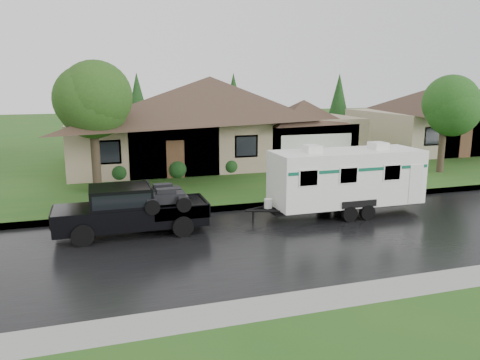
{
  "coord_description": "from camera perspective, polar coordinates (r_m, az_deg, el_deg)",
  "views": [
    {
      "loc": [
        -5.45,
        -16.49,
        5.43
      ],
      "look_at": [
        0.33,
        2.0,
        1.33
      ],
      "focal_mm": 35.0,
      "sensor_mm": 36.0,
      "label": 1
    }
  ],
  "objects": [
    {
      "name": "house_main",
      "position": [
        31.36,
        -3.06,
        8.56
      ],
      "size": [
        19.44,
        10.8,
        6.9
      ],
      "color": "#9B8469",
      "rests_on": "lawn"
    },
    {
      "name": "road",
      "position": [
        16.41,
        3.11,
        -7.39
      ],
      "size": [
        140.0,
        8.0,
        0.01
      ],
      "primitive_type": "cube",
      "color": "black",
      "rests_on": "ground"
    },
    {
      "name": "pickup_truck",
      "position": [
        17.31,
        -13.42,
        -3.38
      ],
      "size": [
        5.35,
        2.03,
        1.78
      ],
      "color": "black",
      "rests_on": "ground"
    },
    {
      "name": "shrub_row",
      "position": [
        27.27,
        -1.22,
        1.84
      ],
      "size": [
        13.6,
        1.0,
        1.0
      ],
      "color": "#143814",
      "rests_on": "lawn"
    },
    {
      "name": "house_neighbor",
      "position": [
        41.52,
        24.82,
        7.94
      ],
      "size": [
        15.12,
        9.72,
        6.45
      ],
      "color": "tan",
      "rests_on": "lawn"
    },
    {
      "name": "lawn",
      "position": [
        32.41,
        -7.43,
        2.33
      ],
      "size": [
        140.0,
        26.0,
        0.15
      ],
      "primitive_type": "cube",
      "color": "#25571B",
      "rests_on": "ground"
    },
    {
      "name": "tree_left_green",
      "position": [
        23.17,
        -17.58,
        9.04
      ],
      "size": [
        3.77,
        3.77,
        6.24
      ],
      "color": "#382B1E",
      "rests_on": "lawn"
    },
    {
      "name": "travel_trailer",
      "position": [
        19.75,
        12.83,
        0.36
      ],
      "size": [
        6.59,
        2.32,
        2.96
      ],
      "color": "white",
      "rests_on": "ground"
    },
    {
      "name": "curb",
      "position": [
        20.24,
        -1.09,
        -3.41
      ],
      "size": [
        140.0,
        0.5,
        0.15
      ],
      "primitive_type": "cube",
      "color": "gray",
      "rests_on": "ground"
    },
    {
      "name": "tree_right_green",
      "position": [
        29.8,
        23.75,
        8.19
      ],
      "size": [
        3.36,
        3.36,
        5.55
      ],
      "color": "#382B1E",
      "rests_on": "lawn"
    },
    {
      "name": "ground",
      "position": [
        18.2,
        0.9,
        -5.43
      ],
      "size": [
        140.0,
        140.0,
        0.0
      ],
      "primitive_type": "plane",
      "color": "#25571B",
      "rests_on": "ground"
    }
  ]
}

